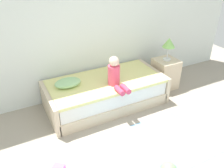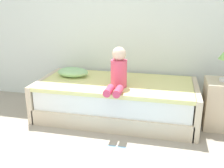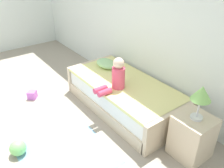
% 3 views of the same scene
% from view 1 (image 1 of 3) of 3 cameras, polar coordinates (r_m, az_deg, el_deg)
% --- Properties ---
extents(wall_rear, '(7.20, 0.10, 2.90)m').
position_cam_1_polar(wall_rear, '(4.17, -10.02, 14.98)').
color(wall_rear, silver).
rests_on(wall_rear, ground).
extents(bed, '(2.11, 1.00, 0.50)m').
position_cam_1_polar(bed, '(4.25, -1.54, -2.05)').
color(bed, beige).
rests_on(bed, ground).
extents(nightstand, '(0.44, 0.44, 0.60)m').
position_cam_1_polar(nightstand, '(4.89, 12.73, 2.49)').
color(nightstand, beige).
rests_on(nightstand, ground).
extents(table_lamp, '(0.24, 0.24, 0.45)m').
position_cam_1_polar(table_lamp, '(4.64, 13.60, 9.48)').
color(table_lamp, silver).
rests_on(table_lamp, nightstand).
extents(child_figure, '(0.20, 0.51, 0.50)m').
position_cam_1_polar(child_figure, '(3.87, 0.79, 2.37)').
color(child_figure, '#E04C6B').
rests_on(child_figure, bed).
extents(pillow, '(0.44, 0.30, 0.13)m').
position_cam_1_polar(pillow, '(3.97, -10.67, 0.30)').
color(pillow, '#99CC8C').
rests_on(pillow, bed).
extents(area_rug, '(1.60, 1.10, 0.01)m').
position_cam_1_polar(area_rug, '(3.60, 10.40, -14.50)').
color(area_rug, '#7AA8CC').
rests_on(area_rug, ground).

